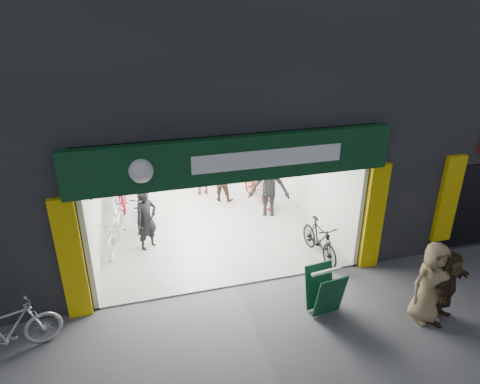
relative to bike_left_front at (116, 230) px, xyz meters
name	(u,v)px	position (x,y,z in m)	size (l,w,h in m)	color
ground	(236,286)	(2.50, -2.45, -0.47)	(60.00, 60.00, 0.00)	#56565B
building	(220,56)	(3.41, 2.54, 3.84)	(17.00, 10.27, 8.00)	#232326
bike_left_front	(116,230)	(0.00, 0.00, 0.00)	(0.63, 1.81, 0.95)	silver
bike_left_midfront	(141,208)	(0.70, 1.05, 0.02)	(0.46, 1.63, 0.98)	black
bike_left_midback	(120,189)	(0.18, 2.49, 0.04)	(0.68, 1.96, 1.03)	maroon
bike_left_back	(115,200)	(0.00, 1.75, 0.05)	(0.49, 1.75, 1.05)	silver
bike_right_front	(319,240)	(4.77, -1.85, 0.02)	(0.46, 1.64, 0.98)	black
bike_right_mid	(258,189)	(4.30, 1.51, 0.00)	(0.62, 1.79, 0.94)	maroon
bike_right_back	(253,181)	(4.30, 2.07, 0.03)	(0.47, 1.68, 1.01)	silver
parked_bike	(9,331)	(-1.85, -3.30, 0.06)	(0.50, 1.77, 1.06)	#AAABAF
customer_a	(147,220)	(0.78, -0.32, 0.34)	(0.60, 0.39, 1.64)	black
customer_b	(222,179)	(3.24, 1.95, 0.27)	(0.72, 0.56, 1.48)	#3E291C
customer_c	(269,187)	(4.30, 0.54, 0.45)	(1.19, 0.68, 1.84)	black
customer_d	(203,174)	(2.75, 2.52, 0.27)	(0.88, 0.37, 1.50)	#967557
pedestrian_near	(431,283)	(5.85, -4.46, 0.38)	(0.84, 0.55, 1.71)	#947E56
pedestrian_far	(445,287)	(6.13, -4.55, 0.30)	(1.43, 0.46, 1.55)	#372A19
sandwich_board	(325,290)	(4.00, -3.73, 0.06)	(0.69, 0.70, 0.96)	#104227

